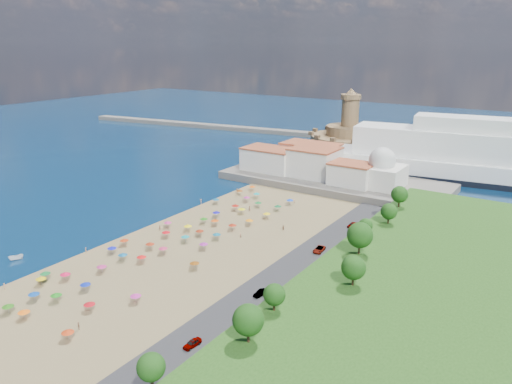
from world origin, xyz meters
The scene contains 12 objects.
ground centered at (0.00, 0.00, 0.00)m, with size 700.00×700.00×0.00m, color #071938.
terrace centered at (10.00, 73.00, 1.50)m, with size 90.00×36.00×3.00m, color #59544C.
jetty centered at (-12.00, 108.00, 1.20)m, with size 18.00×70.00×2.40m, color #59544C.
breakwater centered at (-110.00, 153.00, 1.30)m, with size 200.00×7.00×2.60m, color #59544C.
waterfront_buildings centered at (-3.05, 73.64, 7.88)m, with size 57.00×29.00×11.00m.
domed_building centered at (30.00, 71.00, 8.97)m, with size 16.00×16.00×15.00m.
fortress centered at (-12.00, 138.00, 6.68)m, with size 40.00×40.00×32.40m.
cruise_ship centered at (65.10, 110.98, 9.54)m, with size 149.01×42.05×32.21m.
beach_parasols centered at (-1.64, -10.92, 2.15)m, with size 30.68×114.52×2.20m.
beachgoers centered at (-2.03, 11.05, 1.12)m, with size 38.84×95.25×1.89m.
parked_cars centered at (36.00, -2.89, 1.38)m, with size 2.74×79.66×1.40m.
hillside_trees centered at (48.82, -7.58, 10.09)m, with size 17.03×108.68×8.08m.
Camera 1 is at (90.91, -106.13, 55.83)m, focal length 35.00 mm.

